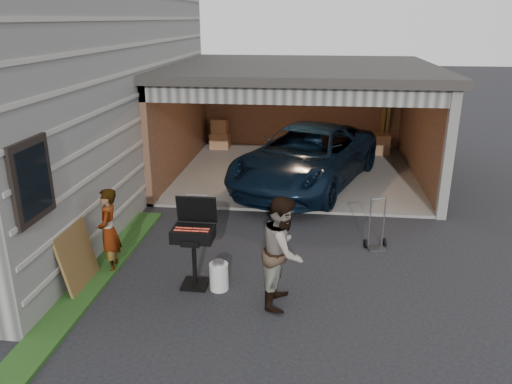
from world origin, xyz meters
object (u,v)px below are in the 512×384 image
woman (109,231)px  plywood_panel (77,257)px  bbq_grill (194,236)px  man (283,251)px  propane_tank (219,276)px  minivan (306,159)px  hand_truck (376,239)px

woman → plywood_panel: (-0.30, -0.57, -0.20)m
woman → bbq_grill: woman is taller
bbq_grill → man: bearing=-14.0°
woman → propane_tank: woman is taller
minivan → hand_truck: bearing=-48.1°
hand_truck → plywood_panel: bearing=-171.8°
man → hand_truck: (1.58, 2.04, -0.65)m
plywood_panel → hand_truck: 5.18m
propane_tank → bbq_grill: bearing=166.2°
minivan → man: (-0.21, -5.43, 0.11)m
minivan → man: size_ratio=3.12×
plywood_panel → hand_truck: plywood_panel is taller
bbq_grill → propane_tank: bbq_grill is taller
bbq_grill → woman: bearing=168.9°
woman → propane_tank: bearing=65.9°
man → minivan: bearing=3.6°
man → bbq_grill: (-1.40, 0.35, 0.00)m
woman → hand_truck: bearing=94.8°
woman → man: 2.97m
man → bbq_grill: man is taller
minivan → woman: 5.71m
bbq_grill → hand_truck: size_ratio=1.46×
woman → plywood_panel: 0.67m
plywood_panel → hand_truck: size_ratio=1.08×
plywood_panel → hand_truck: bearing=22.3°
hand_truck → bbq_grill: bearing=-164.6°
bbq_grill → hand_truck: (2.98, 1.69, -0.65)m
woman → bbq_grill: bearing=66.5°
woman → man: bearing=65.0°
man → plywood_panel: (-3.20, 0.08, -0.32)m
woman → bbq_grill: 1.53m
bbq_grill → hand_truck: bearing=29.5°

